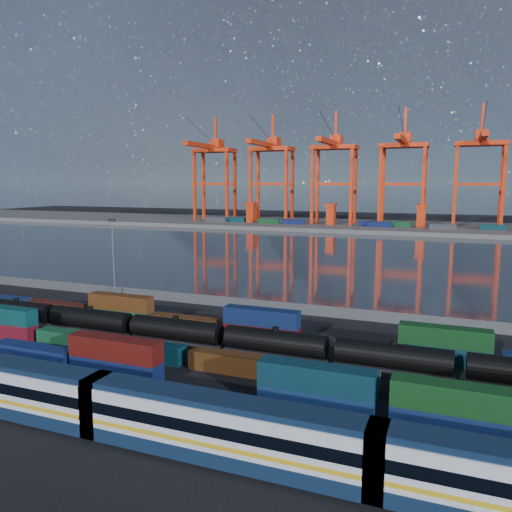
% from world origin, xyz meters
% --- Properties ---
extents(ground, '(700.00, 700.00, 0.00)m').
position_xyz_m(ground, '(0.00, 0.00, 0.00)').
color(ground, black).
rests_on(ground, ground).
extents(harbor_water, '(700.00, 700.00, 0.00)m').
position_xyz_m(harbor_water, '(0.00, 105.00, 0.01)').
color(harbor_water, '#2A323D').
rests_on(harbor_water, ground).
extents(far_quay, '(700.00, 70.00, 2.00)m').
position_xyz_m(far_quay, '(0.00, 210.00, 1.00)').
color(far_quay, '#514F4C').
rests_on(far_quay, ground).
extents(distant_mountains, '(2470.00, 1100.00, 520.00)m').
position_xyz_m(distant_mountains, '(63.02, 1600.00, 220.29)').
color(distant_mountains, '#1E2630').
rests_on(distant_mountains, ground).
extents(passenger_train, '(79.63, 3.41, 5.85)m').
position_xyz_m(passenger_train, '(17.18, -21.39, 2.94)').
color(passenger_train, silver).
rests_on(passenger_train, ground).
extents(container_row_south, '(128.36, 2.48, 5.29)m').
position_xyz_m(container_row_south, '(12.21, -9.55, 2.42)').
color(container_row_south, '#3E4143').
rests_on(container_row_south, ground).
extents(container_row_mid, '(140.92, 2.32, 4.95)m').
position_xyz_m(container_row_mid, '(-9.08, -2.29, 1.90)').
color(container_row_mid, '#3A3C3F').
rests_on(container_row_mid, ground).
extents(container_row_north, '(141.20, 2.38, 5.08)m').
position_xyz_m(container_row_north, '(7.21, 10.79, 1.85)').
color(container_row_north, navy).
rests_on(container_row_north, ground).
extents(tanker_string, '(138.67, 3.15, 4.51)m').
position_xyz_m(tanker_string, '(-2.44, 4.20, 2.26)').
color(tanker_string, black).
rests_on(tanker_string, ground).
extents(waterfront_fence, '(160.12, 0.12, 2.20)m').
position_xyz_m(waterfront_fence, '(-0.00, 28.00, 1.00)').
color(waterfront_fence, '#595B5E').
rests_on(waterfront_fence, ground).
extents(yard_light_mast, '(1.60, 0.40, 16.60)m').
position_xyz_m(yard_light_mast, '(-30.00, 26.00, 9.30)').
color(yard_light_mast, slate).
rests_on(yard_light_mast, ground).
extents(gantry_cranes, '(198.37, 44.87, 60.76)m').
position_xyz_m(gantry_cranes, '(-7.50, 203.39, 37.25)').
color(gantry_cranes, red).
rests_on(gantry_cranes, ground).
extents(quay_containers, '(172.58, 10.99, 2.60)m').
position_xyz_m(quay_containers, '(-11.00, 195.46, 3.30)').
color(quay_containers, navy).
rests_on(quay_containers, far_quay).
extents(straddle_carriers, '(140.00, 7.00, 11.10)m').
position_xyz_m(straddle_carriers, '(-2.50, 200.00, 7.82)').
color(straddle_carriers, red).
rests_on(straddle_carriers, far_quay).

